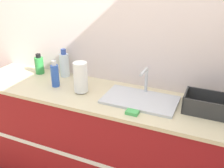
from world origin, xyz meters
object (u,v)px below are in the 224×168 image
at_px(dish_rack, 209,106).
at_px(bottle_clear, 64,64).
at_px(sink, 140,99).
at_px(bottle_green, 39,65).
at_px(paper_towel_roll, 81,77).
at_px(bottle_blue, 55,75).

height_order(dish_rack, bottle_clear, bottle_clear).
bearing_deg(sink, bottle_green, 172.04).
xyz_separation_m(sink, bottle_green, (-1.07, 0.15, 0.07)).
relative_size(dish_rack, bottle_green, 1.81).
relative_size(sink, paper_towel_roll, 2.19).
height_order(paper_towel_roll, bottle_clear, bottle_clear).
xyz_separation_m(sink, bottle_blue, (-0.76, -0.04, 0.09)).
distance_m(paper_towel_roll, dish_rack, 1.00).
distance_m(dish_rack, bottle_green, 1.58).
xyz_separation_m(paper_towel_roll, bottle_blue, (-0.26, 0.02, -0.03)).
height_order(sink, bottle_clear, bottle_clear).
height_order(dish_rack, bottle_blue, bottle_blue).
xyz_separation_m(dish_rack, bottle_blue, (-1.26, -0.07, 0.06)).
relative_size(bottle_green, bottle_clear, 0.74).
bearing_deg(bottle_green, dish_rack, -4.18).
bearing_deg(bottle_green, sink, -7.96).
bearing_deg(bottle_green, bottle_blue, -30.75).
xyz_separation_m(paper_towel_roll, dish_rack, (1.00, 0.09, -0.09)).
height_order(sink, bottle_green, sink).
relative_size(paper_towel_roll, bottle_green, 1.33).
xyz_separation_m(bottle_green, bottle_blue, (0.31, -0.19, 0.02)).
height_order(bottle_green, bottle_blue, bottle_blue).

